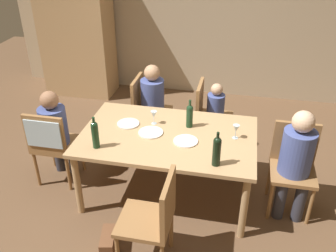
% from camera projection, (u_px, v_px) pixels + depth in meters
% --- Properties ---
extents(ground_plane, '(10.00, 10.00, 0.00)m').
position_uv_depth(ground_plane, '(168.00, 191.00, 4.12)').
color(ground_plane, brown).
extents(rear_room_partition, '(6.40, 0.12, 2.70)m').
position_uv_depth(rear_room_partition, '(204.00, 12.00, 5.78)').
color(rear_room_partition, tan).
rests_on(rear_room_partition, ground_plane).
extents(armoire_cabinet, '(1.18, 0.62, 2.18)m').
position_uv_depth(armoire_cabinet, '(76.00, 28.00, 5.88)').
color(armoire_cabinet, tan).
rests_on(armoire_cabinet, ground_plane).
extents(dining_table, '(1.77, 1.13, 0.75)m').
position_uv_depth(dining_table, '(168.00, 141.00, 3.78)').
color(dining_table, tan).
rests_on(dining_table, ground_plane).
extents(chair_left_end, '(0.44, 0.46, 0.92)m').
position_uv_depth(chair_left_end, '(50.00, 140.00, 3.94)').
color(chair_left_end, olive).
rests_on(chair_left_end, ground_plane).
extents(chair_far_left, '(0.44, 0.44, 0.92)m').
position_uv_depth(chair_far_left, '(146.00, 107.00, 4.73)').
color(chair_far_left, olive).
rests_on(chair_far_left, ground_plane).
extents(chair_right_end, '(0.44, 0.44, 0.92)m').
position_uv_depth(chair_right_end, '(293.00, 162.00, 3.70)').
color(chair_right_end, olive).
rests_on(chair_right_end, ground_plane).
extents(chair_far_right, '(0.44, 0.44, 0.92)m').
position_uv_depth(chair_far_right, '(208.00, 113.00, 4.59)').
color(chair_far_right, olive).
rests_on(chair_far_right, ground_plane).
extents(chair_near, '(0.44, 0.44, 0.92)m').
position_uv_depth(chair_near, '(155.00, 216.00, 3.03)').
color(chair_near, olive).
rests_on(chair_near, ground_plane).
extents(person_woman_host, '(0.29, 0.34, 1.10)m').
position_uv_depth(person_woman_host, '(56.00, 129.00, 4.04)').
color(person_woman_host, '#33333D').
rests_on(person_woman_host, ground_plane).
extents(person_man_bearded, '(0.34, 0.29, 1.11)m').
position_uv_depth(person_man_bearded, '(155.00, 100.00, 4.66)').
color(person_man_bearded, '#33333D').
rests_on(person_man_bearded, ground_plane).
extents(person_man_guest, '(0.31, 0.36, 1.15)m').
position_uv_depth(person_man_guest, '(296.00, 158.00, 3.54)').
color(person_man_guest, '#33333D').
rests_on(person_man_guest, ground_plane).
extents(person_child_small, '(0.25, 0.22, 0.94)m').
position_uv_depth(person_child_small, '(217.00, 112.00, 4.56)').
color(person_child_small, '#33333D').
rests_on(person_child_small, ground_plane).
extents(wine_bottle_tall_green, '(0.07, 0.07, 0.31)m').
position_uv_depth(wine_bottle_tall_green, '(190.00, 115.00, 3.81)').
color(wine_bottle_tall_green, '#19381E').
rests_on(wine_bottle_tall_green, dining_table).
extents(wine_bottle_dark_red, '(0.07, 0.07, 0.34)m').
position_uv_depth(wine_bottle_dark_red, '(217.00, 150.00, 3.22)').
color(wine_bottle_dark_red, black).
rests_on(wine_bottle_dark_red, dining_table).
extents(wine_bottle_short_olive, '(0.07, 0.07, 0.33)m').
position_uv_depth(wine_bottle_short_olive, '(95.00, 134.00, 3.47)').
color(wine_bottle_short_olive, '#19381E').
rests_on(wine_bottle_short_olive, dining_table).
extents(wine_glass_near_left, '(0.07, 0.07, 0.15)m').
position_uv_depth(wine_glass_near_left, '(236.00, 129.00, 3.63)').
color(wine_glass_near_left, silver).
rests_on(wine_glass_near_left, dining_table).
extents(wine_glass_centre, '(0.07, 0.07, 0.15)m').
position_uv_depth(wine_glass_centre, '(154.00, 115.00, 3.88)').
color(wine_glass_centre, silver).
rests_on(wine_glass_centre, dining_table).
extents(dinner_plate_host, '(0.24, 0.24, 0.01)m').
position_uv_depth(dinner_plate_host, '(128.00, 124.00, 3.92)').
color(dinner_plate_host, silver).
rests_on(dinner_plate_host, dining_table).
extents(dinner_plate_guest_left, '(0.25, 0.25, 0.01)m').
position_uv_depth(dinner_plate_guest_left, '(151.00, 132.00, 3.76)').
color(dinner_plate_guest_left, white).
rests_on(dinner_plate_guest_left, dining_table).
extents(dinner_plate_guest_right, '(0.24, 0.24, 0.01)m').
position_uv_depth(dinner_plate_guest_right, '(186.00, 141.00, 3.62)').
color(dinner_plate_guest_right, white).
rests_on(dinner_plate_guest_right, dining_table).
extents(handbag, '(0.18, 0.30, 0.22)m').
position_uv_depth(handbag, '(109.00, 244.00, 3.33)').
color(handbag, brown).
rests_on(handbag, ground_plane).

